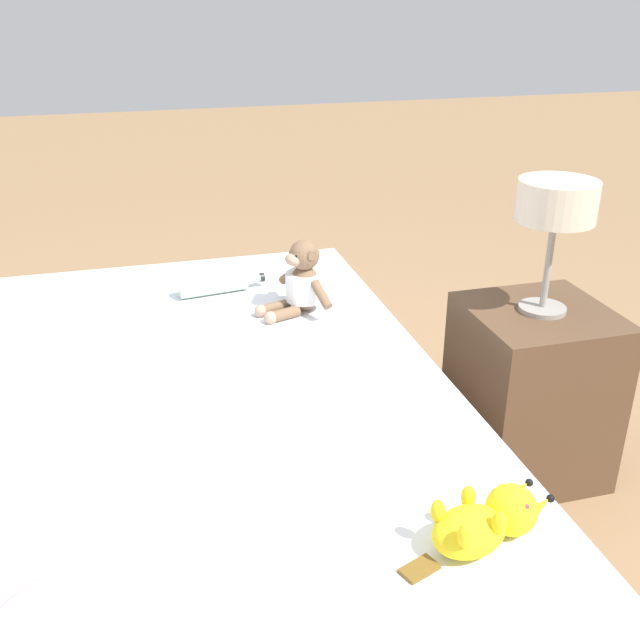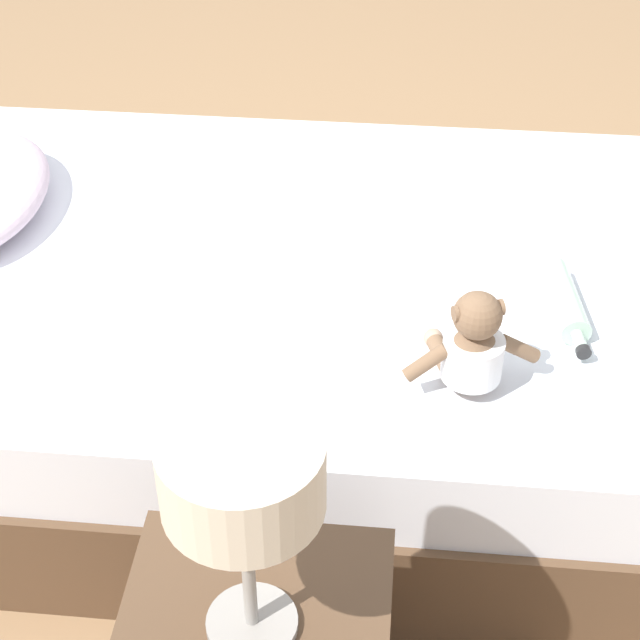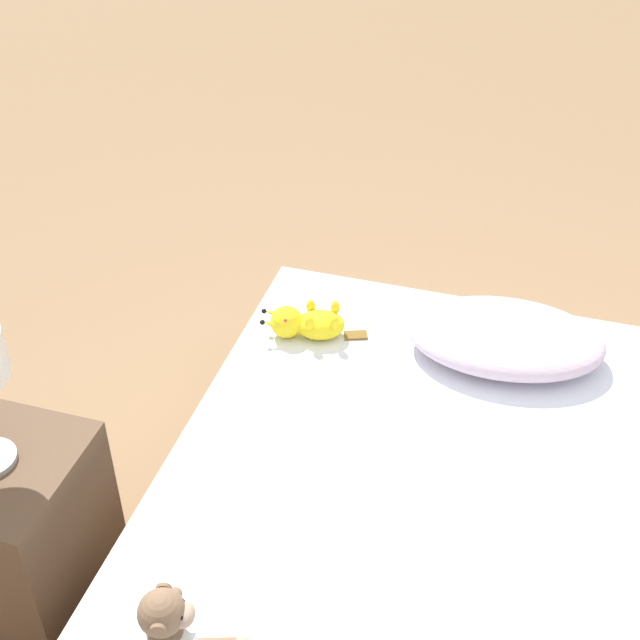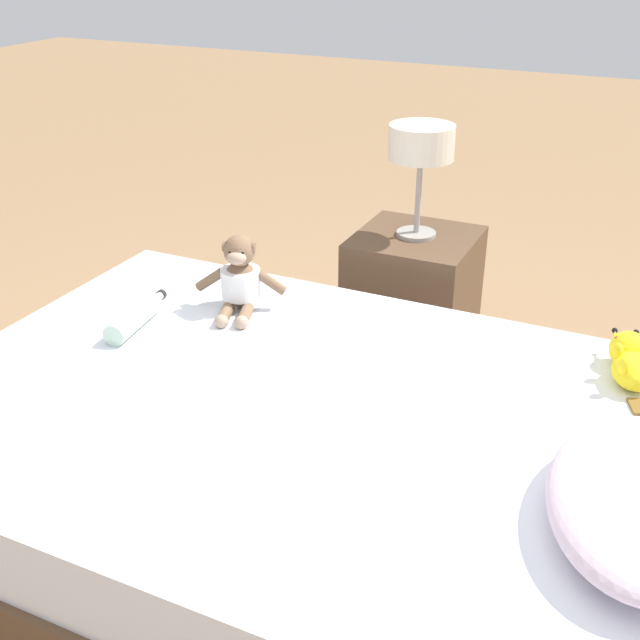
% 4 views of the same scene
% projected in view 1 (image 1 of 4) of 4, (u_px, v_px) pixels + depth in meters
% --- Properties ---
extents(ground_plane, '(16.00, 16.00, 0.00)m').
position_uv_depth(ground_plane, '(202.00, 548.00, 2.06)').
color(ground_plane, '#93704C').
extents(bed, '(1.39, 2.09, 0.49)m').
position_uv_depth(bed, '(196.00, 478.00, 1.96)').
color(bed, brown).
rests_on(bed, ground_plane).
extents(pillow, '(0.61, 0.42, 0.12)m').
position_uv_depth(pillow, '(167.00, 615.00, 1.14)').
color(pillow, silver).
rests_on(pillow, bed).
extents(plush_monkey, '(0.24, 0.28, 0.24)m').
position_uv_depth(plush_monkey, '(302.00, 282.00, 2.32)').
color(plush_monkey, brown).
rests_on(plush_monkey, bed).
extents(plush_yellow_creature, '(0.33, 0.16, 0.10)m').
position_uv_depth(plush_yellow_creature, '(487.00, 521.00, 1.36)').
color(plush_yellow_creature, yellow).
rests_on(plush_yellow_creature, bed).
extents(glass_bottle, '(0.30, 0.10, 0.07)m').
position_uv_depth(glass_bottle, '(215.00, 284.00, 2.47)').
color(glass_bottle, '#B2D1B7').
rests_on(glass_bottle, bed).
extents(nightstand, '(0.42, 0.42, 0.56)m').
position_uv_depth(nightstand, '(531.00, 392.00, 2.30)').
color(nightstand, brown).
rests_on(nightstand, ground_plane).
extents(bedside_lamp, '(0.22, 0.22, 0.39)m').
position_uv_depth(bedside_lamp, '(556.00, 207.00, 2.06)').
color(bedside_lamp, gray).
rests_on(bedside_lamp, nightstand).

